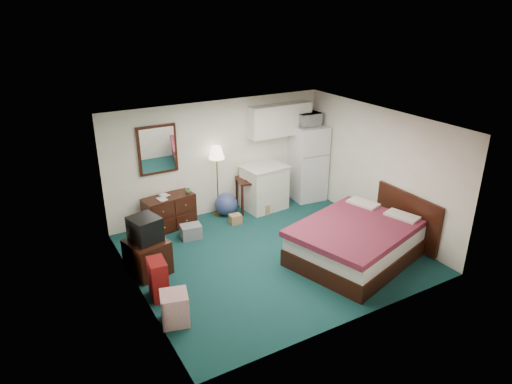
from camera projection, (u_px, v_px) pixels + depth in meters
floor at (272, 254)px, 8.58m from camera, size 5.00×4.50×0.01m
ceiling at (274, 124)px, 7.62m from camera, size 5.00×4.50×0.01m
walls at (273, 192)px, 8.10m from camera, size 5.01×4.51×2.50m
mirror at (158, 150)px, 9.11m from camera, size 0.80×0.06×1.00m
upper_cabinets at (280, 120)px, 10.16m from camera, size 1.50×0.35×0.70m
headboard at (407, 218)px, 8.75m from camera, size 0.06×1.56×1.00m
dresser at (169, 212)px, 9.44m from camera, size 1.10×0.62×0.71m
floor_lamp at (217, 181)px, 9.86m from camera, size 0.44×0.44×1.58m
desk at (251, 194)px, 10.27m from camera, size 0.71×0.71×0.75m
exercise_ball at (226, 204)px, 10.05m from camera, size 0.50×0.50×0.50m
kitchen_counter at (264, 188)px, 10.30m from camera, size 0.96×0.76×0.99m
fridge at (308, 163)px, 10.72m from camera, size 0.80×0.80×1.77m
bed at (355, 243)px, 8.25m from camera, size 2.56×2.24×0.70m
tv_stand at (148, 257)px, 7.89m from camera, size 0.75×0.79×0.61m
suitcase at (158, 279)px, 7.20m from camera, size 0.29×0.43×0.67m
retail_box at (175, 308)px, 6.66m from camera, size 0.48×0.48×0.49m
file_bin at (191, 231)px, 9.11m from camera, size 0.43×0.35×0.28m
cardboard_box_a at (235, 219)px, 9.72m from camera, size 0.25×0.22×0.20m
cardboard_box_b at (264, 208)px, 10.18m from camera, size 0.27×0.29×0.24m
laptop at (251, 175)px, 10.05m from camera, size 0.33×0.29×0.20m
crt_tv at (145, 229)px, 7.72m from camera, size 0.57×0.60×0.43m
microwave at (309, 118)px, 10.31m from camera, size 0.54×0.30×0.36m
book_a at (158, 195)px, 9.07m from camera, size 0.17×0.04×0.23m
book_b at (161, 192)px, 9.25m from camera, size 0.15×0.07×0.20m
mug at (188, 190)px, 9.45m from camera, size 0.12×0.09×0.11m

